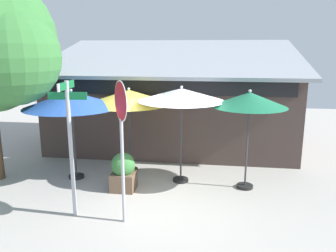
{
  "coord_description": "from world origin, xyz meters",
  "views": [
    {
      "loc": [
        1.14,
        -7.84,
        3.73
      ],
      "look_at": [
        -0.14,
        1.2,
        1.6
      ],
      "focal_mm": 36.19,
      "sensor_mm": 36.0,
      "label": 1
    }
  ],
  "objects": [
    {
      "name": "patio_umbrella_royal_blue_left",
      "position": [
        -2.82,
        1.01,
        2.3
      ],
      "size": [
        2.66,
        2.66,
        2.61
      ],
      "color": "black",
      "rests_on": "ground"
    },
    {
      "name": "sidewalk_planter",
      "position": [
        -1.22,
        0.38,
        0.51
      ],
      "size": [
        0.64,
        0.64,
        1.02
      ],
      "color": "brown",
      "rests_on": "ground"
    },
    {
      "name": "patio_umbrella_forest_green_far_right",
      "position": [
        2.01,
        0.96,
        2.39
      ],
      "size": [
        1.94,
        1.94,
        2.68
      ],
      "color": "black",
      "rests_on": "ground"
    },
    {
      "name": "stop_sign",
      "position": [
        -0.76,
        -1.28,
        2.19
      ],
      "size": [
        0.46,
        0.72,
        3.09
      ],
      "color": "#A8AAB2",
      "rests_on": "ground"
    },
    {
      "name": "cafe_building",
      "position": [
        -0.47,
        4.95,
        1.52
      ],
      "size": [
        9.14,
        5.22,
        4.03
      ],
      "color": "#473833",
      "rests_on": "ground"
    },
    {
      "name": "patio_umbrella_mustard_center",
      "position": [
        -1.39,
        1.78,
        2.29
      ],
      "size": [
        2.53,
        2.53,
        2.58
      ],
      "color": "black",
      "rests_on": "ground"
    },
    {
      "name": "street_sign_post",
      "position": [
        -1.94,
        -1.16,
        1.86
      ],
      "size": [
        0.84,
        0.9,
        3.06
      ],
      "color": "#A8AAB2",
      "rests_on": "ground"
    },
    {
      "name": "ground_plane",
      "position": [
        0.0,
        0.0,
        -0.05
      ],
      "size": [
        28.0,
        28.0,
        0.1
      ],
      "primitive_type": "cube",
      "color": "#ADA8A0"
    },
    {
      "name": "patio_umbrella_ivory_right",
      "position": [
        0.23,
        1.17,
        2.46
      ],
      "size": [
        2.35,
        2.35,
        2.73
      ],
      "color": "black",
      "rests_on": "ground"
    }
  ]
}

